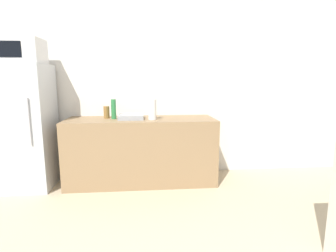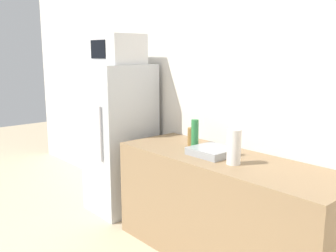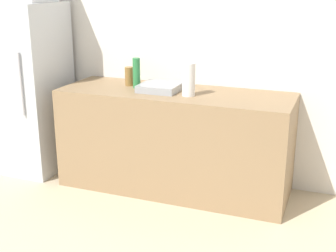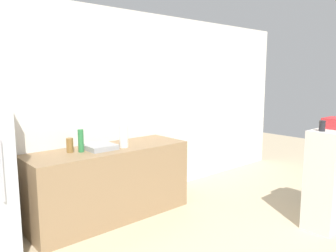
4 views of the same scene
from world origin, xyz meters
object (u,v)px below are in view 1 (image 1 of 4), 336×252
at_px(bottle_tall, 114,109).
at_px(microwave, 21,51).
at_px(refrigerator, 29,127).
at_px(bottle_short, 107,112).
at_px(paper_towel_roll, 152,109).

bearing_deg(bottle_tall, microwave, -177.63).
xyz_separation_m(refrigerator, bottle_short, (0.98, 0.11, 0.17)).
xyz_separation_m(microwave, paper_towel_roll, (1.59, -0.06, -0.73)).
xyz_separation_m(refrigerator, microwave, (-0.00, -0.00, 0.94)).
bearing_deg(microwave, refrigerator, 72.71).
bearing_deg(paper_towel_roll, refrigerator, 177.81).
xyz_separation_m(microwave, bottle_short, (0.98, 0.11, -0.78)).
bearing_deg(microwave, bottle_tall, 2.37).
distance_m(refrigerator, bottle_short, 1.00).
distance_m(microwave, bottle_tall, 1.30).
xyz_separation_m(bottle_tall, paper_towel_roll, (0.51, -0.10, 0.00)).
bearing_deg(paper_towel_roll, bottle_tall, 168.44).
bearing_deg(refrigerator, paper_towel_roll, -2.19).
bearing_deg(refrigerator, bottle_short, 6.54).
height_order(bottle_tall, bottle_short, bottle_tall).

